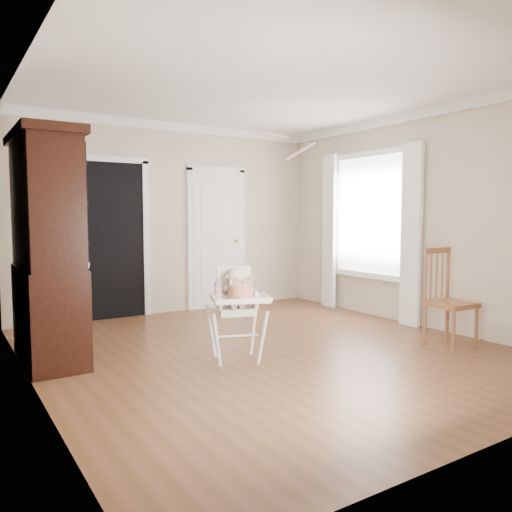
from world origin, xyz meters
TOP-DOWN VIEW (x-y plane):
  - floor at (0.00, 0.00)m, footprint 5.00×5.00m
  - ceiling at (0.00, 0.00)m, footprint 5.00×5.00m
  - wall_back at (0.00, 2.50)m, footprint 4.50×0.00m
  - wall_left at (-2.25, 0.00)m, footprint 0.00×5.00m
  - wall_right at (2.25, 0.00)m, footprint 0.00×5.00m
  - crown_molding at (0.00, 0.00)m, footprint 4.50×5.00m
  - doorway at (-0.90, 2.48)m, footprint 1.06×0.05m
  - closet_door at (0.70, 2.48)m, footprint 0.96×0.09m
  - window_right at (2.18, 0.80)m, footprint 0.13×1.84m
  - high_chair at (-0.48, -0.13)m, footprint 0.71×0.79m
  - baby at (-0.47, -0.10)m, footprint 0.25×0.25m
  - cake at (-0.56, -0.35)m, footprint 0.28×0.28m
  - sippy_cup at (-0.69, -0.16)m, footprint 0.07×0.07m
  - china_cabinet at (-1.99, 0.83)m, footprint 0.57×1.28m
  - dining_chair at (1.69, -0.88)m, footprint 0.44×0.44m
  - streamer at (0.52, 0.71)m, footprint 0.13×0.48m

SIDE VIEW (x-z plane):
  - floor at x=0.00m, z-range 0.00..0.00m
  - dining_chair at x=1.69m, z-range -0.04..1.01m
  - high_chair at x=-0.48m, z-range 0.11..1.03m
  - baby at x=-0.47m, z-range 0.50..0.89m
  - cake at x=-0.56m, z-range 0.64..0.77m
  - sippy_cup at x=-0.69m, z-range 0.63..0.80m
  - closet_door at x=0.70m, z-range -0.04..2.09m
  - china_cabinet at x=-1.99m, z-range 0.00..2.17m
  - doorway at x=-0.90m, z-range 0.00..2.22m
  - window_right at x=2.18m, z-range 0.14..2.44m
  - wall_back at x=0.00m, z-range -0.90..3.60m
  - wall_left at x=-2.25m, z-range -1.15..3.85m
  - wall_right at x=2.25m, z-range -1.15..3.85m
  - streamer at x=0.52m, z-range 2.27..2.42m
  - crown_molding at x=0.00m, z-range 2.58..2.70m
  - ceiling at x=0.00m, z-range 2.70..2.70m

